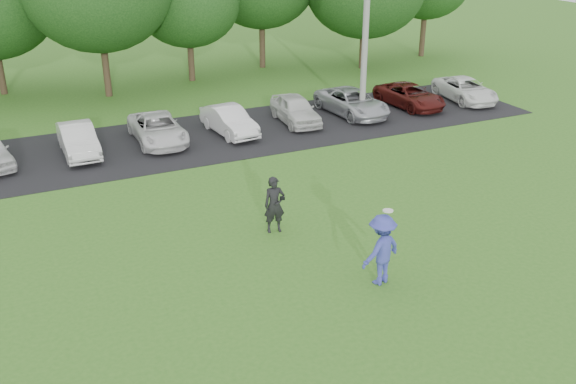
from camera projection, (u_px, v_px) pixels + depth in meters
name	position (u px, v px, depth m)	size (l,w,h in m)	color
ground	(345.00, 286.00, 16.76)	(100.00, 100.00, 0.00)	#356F1F
parking_lot	(195.00, 139.00, 27.54)	(32.00, 6.50, 0.03)	black
utility_pole	(367.00, 2.00, 28.32)	(0.28, 0.28, 10.57)	gray
frisbee_player	(381.00, 250.00, 16.57)	(1.41, 1.04, 2.12)	#3D43AB
camera_bystander	(274.00, 205.00, 19.29)	(0.71, 0.52, 1.77)	black
parked_cars	(223.00, 121.00, 27.91)	(31.16, 4.69, 1.26)	silver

